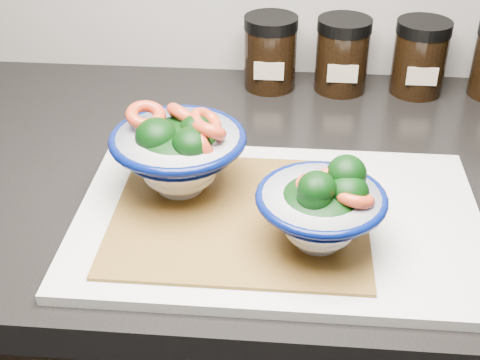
# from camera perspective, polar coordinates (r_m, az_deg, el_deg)

# --- Properties ---
(countertop) EXTENTS (3.50, 0.60, 0.04)m
(countertop) POSITION_cam_1_polar(r_m,az_deg,el_deg) (0.87, 12.47, -0.41)
(countertop) COLOR black
(countertop) RESTS_ON cabinet
(cutting_board) EXTENTS (0.45, 0.30, 0.01)m
(cutting_board) POSITION_cam_1_polar(r_m,az_deg,el_deg) (0.75, 3.25, -3.41)
(cutting_board) COLOR silver
(cutting_board) RESTS_ON countertop
(bamboo_mat) EXTENTS (0.28, 0.24, 0.00)m
(bamboo_mat) POSITION_cam_1_polar(r_m,az_deg,el_deg) (0.74, 0.00, -2.98)
(bamboo_mat) COLOR olive
(bamboo_mat) RESTS_ON cutting_board
(bowl_left) EXTENTS (0.16, 0.16, 0.11)m
(bowl_left) POSITION_cam_1_polar(r_m,az_deg,el_deg) (0.76, -5.21, 2.41)
(bowl_left) COLOR white
(bowl_left) RESTS_ON bamboo_mat
(bowl_right) EXTENTS (0.13, 0.13, 0.10)m
(bowl_right) POSITION_cam_1_polar(r_m,az_deg,el_deg) (0.68, 7.02, -2.41)
(bowl_right) COLOR white
(bowl_right) RESTS_ON bamboo_mat
(spice_jar_a) EXTENTS (0.08, 0.08, 0.11)m
(spice_jar_a) POSITION_cam_1_polar(r_m,az_deg,el_deg) (1.04, 2.60, 10.83)
(spice_jar_a) COLOR black
(spice_jar_a) RESTS_ON countertop
(spice_jar_b) EXTENTS (0.08, 0.08, 0.11)m
(spice_jar_b) POSITION_cam_1_polar(r_m,az_deg,el_deg) (1.04, 8.72, 10.52)
(spice_jar_b) COLOR black
(spice_jar_b) RESTS_ON countertop
(spice_jar_c) EXTENTS (0.08, 0.08, 0.11)m
(spice_jar_c) POSITION_cam_1_polar(r_m,az_deg,el_deg) (1.06, 15.09, 10.08)
(spice_jar_c) COLOR black
(spice_jar_c) RESTS_ON countertop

